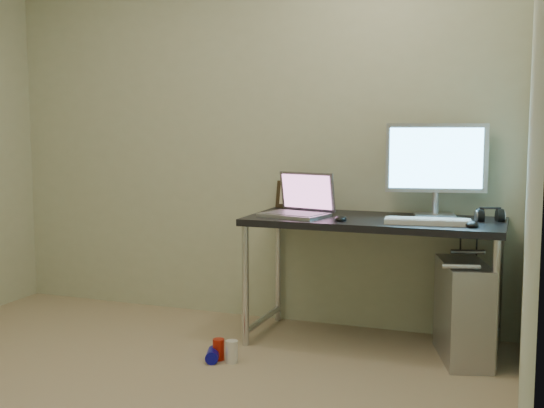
{
  "coord_description": "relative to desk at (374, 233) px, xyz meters",
  "views": [
    {
      "loc": [
        1.73,
        -2.43,
        1.27
      ],
      "look_at": [
        0.43,
        1.08,
        0.85
      ],
      "focal_mm": 45.0,
      "sensor_mm": 36.0,
      "label": 1
    }
  ],
  "objects": [
    {
      "name": "wall_back",
      "position": [
        -0.93,
        0.32,
        0.59
      ],
      "size": [
        3.5,
        0.02,
        2.5
      ],
      "primitive_type": "cube",
      "color": "beige",
      "rests_on": "ground"
    },
    {
      "name": "wall_right",
      "position": [
        0.82,
        -1.43,
        0.59
      ],
      "size": [
        0.02,
        3.5,
        2.5
      ],
      "primitive_type": "cube",
      "color": "beige",
      "rests_on": "ground"
    },
    {
      "name": "desk",
      "position": [
        0.0,
        0.0,
        0.0
      ],
      "size": [
        1.46,
        0.64,
        0.75
      ],
      "color": "black",
      "rests_on": "ground"
    },
    {
      "name": "tower_computer",
      "position": [
        0.52,
        -0.09,
        -0.39
      ],
      "size": [
        0.37,
        0.56,
        0.58
      ],
      "rotation": [
        0.0,
        0.0,
        0.29
      ],
      "color": "#BBBBC1",
      "rests_on": "ground"
    },
    {
      "name": "cable_a",
      "position": [
        0.47,
        0.27,
        -0.26
      ],
      "size": [
        0.01,
        0.16,
        0.69
      ],
      "primitive_type": "cylinder",
      "rotation": [
        0.21,
        0.0,
        0.0
      ],
      "color": "black",
      "rests_on": "ground"
    },
    {
      "name": "cable_b",
      "position": [
        0.56,
        0.25,
        -0.28
      ],
      "size": [
        0.02,
        0.11,
        0.71
      ],
      "primitive_type": "cylinder",
      "rotation": [
        0.14,
        0.0,
        0.09
      ],
      "color": "black",
      "rests_on": "ground"
    },
    {
      "name": "can_red",
      "position": [
        -0.73,
        -0.56,
        -0.61
      ],
      "size": [
        0.08,
        0.08,
        0.12
      ],
      "primitive_type": "cylinder",
      "rotation": [
        0.0,
        0.0,
        -0.31
      ],
      "color": "red",
      "rests_on": "ground"
    },
    {
      "name": "can_white",
      "position": [
        -0.65,
        -0.58,
        -0.6
      ],
      "size": [
        0.08,
        0.08,
        0.12
      ],
      "primitive_type": "cylinder",
      "rotation": [
        0.0,
        0.0,
        -0.13
      ],
      "color": "white",
      "rests_on": "ground"
    },
    {
      "name": "can_blue",
      "position": [
        -0.75,
        -0.6,
        -0.63
      ],
      "size": [
        0.11,
        0.14,
        0.07
      ],
      "primitive_type": "cylinder",
      "rotation": [
        1.57,
        0.0,
        0.33
      ],
      "color": "#0D0CA1",
      "rests_on": "ground"
    },
    {
      "name": "laptop",
      "position": [
        -0.44,
        -0.04,
        0.14
      ],
      "size": [
        0.43,
        0.38,
        0.25
      ],
      "rotation": [
        0.0,
        0.0,
        -0.24
      ],
      "color": "silver",
      "rests_on": "desk"
    },
    {
      "name": "monitor",
      "position": [
        0.32,
        0.19,
        0.4
      ],
      "size": [
        0.58,
        0.21,
        0.55
      ],
      "rotation": [
        0.0,
        0.0,
        0.21
      ],
      "color": "silver",
      "rests_on": "desk"
    },
    {
      "name": "keyboard",
      "position": [
        0.32,
        -0.13,
        0.1
      ],
      "size": [
        0.47,
        0.2,
        0.03
      ],
      "primitive_type": "cube",
      "rotation": [
        0.0,
        0.0,
        0.12
      ],
      "color": "white",
      "rests_on": "desk"
    },
    {
      "name": "mouse_right",
      "position": [
        0.56,
        -0.16,
        0.1
      ],
      "size": [
        0.09,
        0.12,
        0.04
      ],
      "primitive_type": "ellipsoid",
      "rotation": [
        0.0,
        0.0,
        0.17
      ],
      "color": "black",
      "rests_on": "desk"
    },
    {
      "name": "mouse_left",
      "position": [
        -0.16,
        -0.17,
        0.1
      ],
      "size": [
        0.08,
        0.11,
        0.04
      ],
      "primitive_type": "ellipsoid",
      "rotation": [
        0.0,
        0.0,
        0.09
      ],
      "color": "black",
      "rests_on": "desk"
    },
    {
      "name": "headphones",
      "position": [
        0.63,
        0.1,
        0.11
      ],
      "size": [
        0.17,
        0.1,
        0.1
      ],
      "rotation": [
        0.0,
        0.0,
        0.26
      ],
      "color": "black",
      "rests_on": "desk"
    },
    {
      "name": "picture_frame",
      "position": [
        -0.6,
        0.29,
        0.17
      ],
      "size": [
        0.22,
        0.07,
        0.18
      ],
      "primitive_type": "cube",
      "rotation": [
        -0.21,
        0.0,
        -0.05
      ],
      "color": "black",
      "rests_on": "desk"
    },
    {
      "name": "webcam",
      "position": [
        -0.42,
        0.23,
        0.17
      ],
      "size": [
        0.04,
        0.03,
        0.12
      ],
      "rotation": [
        0.0,
        0.0,
        0.07
      ],
      "color": "silver",
      "rests_on": "desk"
    }
  ]
}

